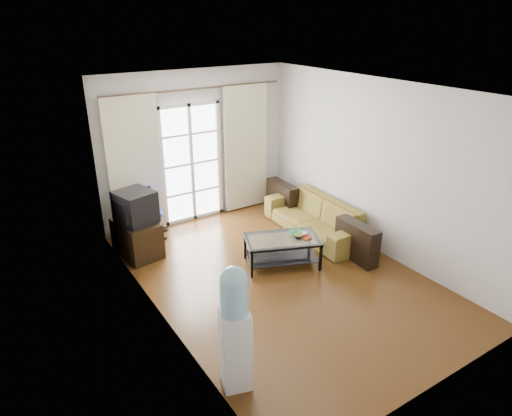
{
  "coord_description": "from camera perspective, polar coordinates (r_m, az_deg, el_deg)",
  "views": [
    {
      "loc": [
        -3.4,
        -4.65,
        3.56
      ],
      "look_at": [
        -0.19,
        0.35,
        1.01
      ],
      "focal_mm": 32.0,
      "sensor_mm": 36.0,
      "label": 1
    }
  ],
  "objects": [
    {
      "name": "wall_back",
      "position": [
        8.3,
        -7.4,
        7.61
      ],
      "size": [
        3.6,
        0.02,
        2.7
      ],
      "primitive_type": "cube",
      "color": "beige",
      "rests_on": "floor"
    },
    {
      "name": "curtain_rod",
      "position": [
        8.0,
        -7.46,
        14.58
      ],
      "size": [
        3.3,
        0.04,
        0.04
      ],
      "primitive_type": "cylinder",
      "rotation": [
        0.0,
        1.57,
        0.0
      ],
      "color": "#4C3F2D",
      "rests_on": "wall_back"
    },
    {
      "name": "book",
      "position": [
        6.85,
        5.63,
        -3.78
      ],
      "size": [
        0.22,
        0.25,
        0.02
      ],
      "primitive_type": "imported",
      "rotation": [
        0.0,
        0.0,
        0.15
      ],
      "color": "maroon",
      "rests_on": "coffee_table"
    },
    {
      "name": "floor",
      "position": [
        6.76,
        2.97,
        -8.53
      ],
      "size": [
        5.2,
        5.2,
        0.0
      ],
      "primitive_type": "plane",
      "color": "#543314",
      "rests_on": "ground"
    },
    {
      "name": "task_chair",
      "position": [
        8.01,
        -13.05,
        -1.78
      ],
      "size": [
        0.7,
        0.7,
        0.86
      ],
      "rotation": [
        0.0,
        0.0,
        0.22
      ],
      "color": "black",
      "rests_on": "floor"
    },
    {
      "name": "curtain_right",
      "position": [
        8.67,
        -1.3,
        7.45
      ],
      "size": [
        0.9,
        0.07,
        2.35
      ],
      "primitive_type": "cube",
      "color": "beige",
      "rests_on": "curtain_rod"
    },
    {
      "name": "tv_stand",
      "position": [
        7.43,
        -14.62,
        -3.68
      ],
      "size": [
        0.64,
        0.85,
        0.57
      ],
      "primitive_type": "cube",
      "rotation": [
        0.0,
        0.0,
        0.16
      ],
      "color": "black",
      "rests_on": "floor"
    },
    {
      "name": "curtain_left",
      "position": [
        7.82,
        -14.9,
        4.89
      ],
      "size": [
        0.9,
        0.07,
        2.35
      ],
      "primitive_type": "cube",
      "color": "beige",
      "rests_on": "curtain_rod"
    },
    {
      "name": "radiator",
      "position": [
        8.89,
        -2.14,
        1.93
      ],
      "size": [
        0.64,
        0.12,
        0.64
      ],
      "primitive_type": "cube",
      "color": "#9C9C9E",
      "rests_on": "floor"
    },
    {
      "name": "remote",
      "position": [
        6.86,
        5.63,
        -3.76
      ],
      "size": [
        0.16,
        0.07,
        0.02
      ],
      "primitive_type": "cube",
      "rotation": [
        0.0,
        0.0,
        -0.18
      ],
      "color": "black",
      "rests_on": "coffee_table"
    },
    {
      "name": "wall_left",
      "position": [
        5.38,
        -12.54,
        -1.56
      ],
      "size": [
        0.02,
        5.2,
        2.7
      ],
      "primitive_type": "cube",
      "color": "beige",
      "rests_on": "floor"
    },
    {
      "name": "coffee_table",
      "position": [
        6.93,
        3.26,
        -4.95
      ],
      "size": [
        1.26,
        1.0,
        0.45
      ],
      "rotation": [
        0.0,
        0.0,
        -0.38
      ],
      "color": "silver",
      "rests_on": "floor"
    },
    {
      "name": "french_door",
      "position": [
        8.27,
        -8.07,
        5.53
      ],
      "size": [
        1.16,
        0.06,
        2.15
      ],
      "color": "white",
      "rests_on": "wall_back"
    },
    {
      "name": "sofa",
      "position": [
        7.95,
        7.44,
        -1.14
      ],
      "size": [
        2.15,
        0.99,
        0.61
      ],
      "primitive_type": "imported",
      "rotation": [
        0.0,
        0.0,
        -1.61
      ],
      "color": "brown",
      "rests_on": "floor"
    },
    {
      "name": "crt_tv",
      "position": [
        7.19,
        -14.99,
        0.08
      ],
      "size": [
        0.65,
        0.66,
        0.5
      ],
      "rotation": [
        0.0,
        0.0,
        0.27
      ],
      "color": "black",
      "rests_on": "tv_stand"
    },
    {
      "name": "bowl",
      "position": [
        6.93,
        5.23,
        -3.27
      ],
      "size": [
        0.34,
        0.34,
        0.06
      ],
      "primitive_type": "imported",
      "rotation": [
        0.0,
        0.0,
        0.22
      ],
      "color": "#318842",
      "rests_on": "coffee_table"
    },
    {
      "name": "water_cooler",
      "position": [
        4.61,
        -2.63,
        -14.58
      ],
      "size": [
        0.35,
        0.35,
        1.39
      ],
      "rotation": [
        0.0,
        0.0,
        -0.29
      ],
      "color": "silver",
      "rests_on": "floor"
    },
    {
      "name": "ceiling",
      "position": [
        5.82,
        3.53,
        14.72
      ],
      "size": [
        5.2,
        5.2,
        0.0
      ],
      "primitive_type": "plane",
      "rotation": [
        3.14,
        0.0,
        0.0
      ],
      "color": "white",
      "rests_on": "wall_back"
    },
    {
      "name": "wall_front",
      "position": [
        4.54,
        22.94,
        -7.92
      ],
      "size": [
        3.6,
        0.02,
        2.7
      ],
      "primitive_type": "cube",
      "color": "beige",
      "rests_on": "floor"
    },
    {
      "name": "wall_right",
      "position": [
        7.31,
        14.8,
        4.87
      ],
      "size": [
        0.02,
        5.2,
        2.7
      ],
      "primitive_type": "cube",
      "color": "beige",
      "rests_on": "floor"
    }
  ]
}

